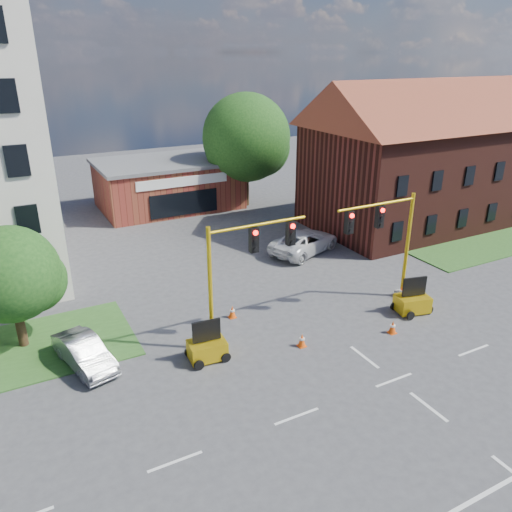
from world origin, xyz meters
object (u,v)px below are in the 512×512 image
Objects in this scene: signal_mast_east at (386,238)px; trailer_east at (412,302)px; pickup_white at (304,242)px; trailer_west at (207,348)px; signal_mast_west at (242,268)px.

trailer_east is at bearing -66.67° from signal_mast_east.
trailer_west is at bearing 107.90° from pickup_white.
trailer_west is (-2.20, -0.70, -3.31)m from signal_mast_west.
pickup_white is (9.11, 8.50, -3.12)m from signal_mast_west.
trailer_west is 0.98× the size of trailer_east.
signal_mast_west reaches higher than pickup_white.
pickup_white is (0.40, 8.50, -3.12)m from signal_mast_east.
signal_mast_east reaches higher than trailer_west.
trailer_east is at bearing -0.50° from trailer_west.
trailer_east is 0.35× the size of pickup_white.
pickup_white is (-0.35, 10.23, 0.18)m from trailer_east.
trailer_east is 10.24m from pickup_white.
trailer_east is (11.66, -1.03, 0.02)m from trailer_west.
trailer_east reaches higher than trailer_west.
trailer_west is 0.34× the size of pickup_white.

